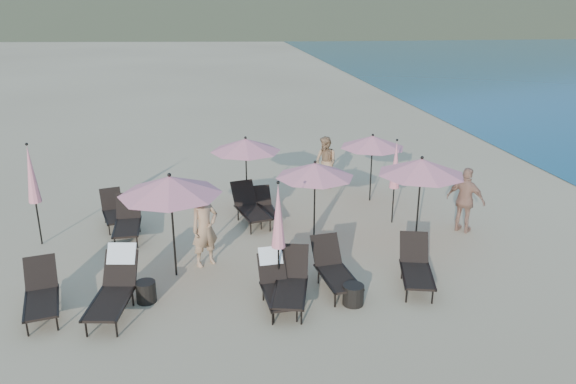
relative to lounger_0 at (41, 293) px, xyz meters
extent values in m
plane|color=#D6BA8C|center=(5.84, 0.02, -0.45)|extent=(800.00, 800.00, 0.00)
cube|color=black|center=(0.06, -0.28, -0.10)|extent=(0.87, 1.33, 0.05)
cube|color=black|center=(-0.11, 0.52, 0.20)|extent=(0.71, 0.58, 0.63)
cylinder|color=black|center=(-0.09, -0.83, -0.28)|extent=(0.04, 0.04, 0.35)
cylinder|color=black|center=(-0.31, 0.19, -0.28)|extent=(0.04, 0.04, 0.35)
cylinder|color=black|center=(0.43, -0.72, -0.28)|extent=(0.04, 0.04, 0.35)
cylinder|color=black|center=(0.20, 0.31, -0.28)|extent=(0.04, 0.04, 0.35)
cube|color=black|center=(-0.25, -0.29, -0.09)|extent=(0.33, 1.35, 0.04)
cube|color=black|center=(0.35, -0.16, -0.09)|extent=(0.33, 1.35, 0.04)
cube|color=black|center=(1.39, -0.53, -0.07)|extent=(0.89, 1.42, 0.06)
cube|color=black|center=(1.53, 0.35, 0.26)|extent=(0.76, 0.61, 0.68)
cylinder|color=black|center=(1.02, -1.02, -0.27)|extent=(0.04, 0.04, 0.38)
cylinder|color=black|center=(1.20, 0.10, -0.27)|extent=(0.04, 0.04, 0.38)
cylinder|color=black|center=(1.58, -1.12, -0.27)|extent=(0.04, 0.04, 0.38)
cylinder|color=black|center=(1.77, 0.00, -0.27)|extent=(0.04, 0.04, 0.38)
cube|color=black|center=(1.07, -0.42, -0.06)|extent=(0.29, 1.48, 0.04)
cube|color=black|center=(1.73, -0.53, -0.06)|extent=(0.29, 1.48, 0.04)
cube|color=white|center=(1.56, 0.51, 0.52)|extent=(0.64, 0.40, 0.41)
cube|color=black|center=(4.97, -0.66, -0.08)|extent=(0.94, 1.39, 0.05)
cube|color=black|center=(5.17, 0.17, 0.23)|extent=(0.75, 0.62, 0.65)
cylinder|color=black|center=(4.57, -1.10, -0.27)|extent=(0.04, 0.04, 0.36)
cylinder|color=black|center=(4.83, -0.04, -0.27)|extent=(0.04, 0.04, 0.36)
cylinder|color=black|center=(5.11, -1.24, -0.27)|extent=(0.04, 0.04, 0.36)
cylinder|color=black|center=(5.37, -0.18, -0.27)|extent=(0.04, 0.04, 0.36)
cube|color=black|center=(4.67, -0.53, -0.07)|extent=(0.39, 1.40, 0.04)
cube|color=black|center=(5.29, -0.68, -0.07)|extent=(0.39, 1.40, 0.04)
cube|color=black|center=(4.76, -0.68, -0.12)|extent=(0.67, 1.17, 0.05)
cube|color=black|center=(4.70, 0.08, 0.15)|extent=(0.61, 0.47, 0.58)
cylinder|color=black|center=(4.55, -1.17, -0.29)|extent=(0.03, 0.03, 0.32)
cylinder|color=black|center=(4.47, -0.20, -0.29)|extent=(0.03, 0.03, 0.32)
cylinder|color=black|center=(5.03, -1.13, -0.29)|extent=(0.03, 0.03, 0.32)
cylinder|color=black|center=(4.96, -0.16, -0.29)|extent=(0.03, 0.03, 0.32)
cube|color=black|center=(4.47, -0.65, -0.11)|extent=(0.13, 1.27, 0.04)
cube|color=black|center=(5.03, -0.61, -0.11)|extent=(0.13, 1.27, 0.04)
cube|color=white|center=(4.69, 0.22, 0.38)|extent=(0.53, 0.30, 0.35)
cube|color=black|center=(6.12, -0.16, -0.09)|extent=(0.78, 1.30, 0.05)
cube|color=black|center=(6.02, 0.67, 0.21)|extent=(0.69, 0.54, 0.64)
cylinder|color=black|center=(5.91, -0.70, -0.28)|extent=(0.04, 0.04, 0.35)
cylinder|color=black|center=(5.78, 0.35, -0.28)|extent=(0.04, 0.04, 0.35)
cylinder|color=black|center=(6.44, -0.64, -0.28)|extent=(0.04, 0.04, 0.35)
cylinder|color=black|center=(6.32, 0.42, -0.28)|extent=(0.04, 0.04, 0.35)
cube|color=black|center=(5.80, -0.14, -0.08)|extent=(0.21, 1.39, 0.04)
cube|color=black|center=(6.42, -0.07, -0.08)|extent=(0.21, 1.39, 0.04)
cube|color=black|center=(7.83, -0.32, -0.09)|extent=(0.93, 1.36, 0.05)
cube|color=black|center=(8.04, 0.48, 0.21)|extent=(0.74, 0.62, 0.64)
cylinder|color=black|center=(7.44, -0.75, -0.28)|extent=(0.04, 0.04, 0.35)
cylinder|color=black|center=(7.71, 0.28, -0.28)|extent=(0.04, 0.04, 0.35)
cylinder|color=black|center=(7.96, -0.89, -0.28)|extent=(0.04, 0.04, 0.35)
cylinder|color=black|center=(8.23, 0.14, -0.28)|extent=(0.04, 0.04, 0.35)
cube|color=black|center=(7.54, -0.19, -0.08)|extent=(0.39, 1.36, 0.04)
cube|color=black|center=(8.14, -0.35, -0.08)|extent=(0.39, 1.36, 0.04)
cube|color=black|center=(0.88, 4.39, -0.13)|extent=(0.85, 1.23, 0.05)
cube|color=black|center=(0.69, 5.12, 0.15)|extent=(0.67, 0.56, 0.58)
cylinder|color=black|center=(0.77, 3.88, -0.29)|extent=(0.03, 0.03, 0.32)
cylinder|color=black|center=(0.52, 4.81, -0.29)|extent=(0.03, 0.03, 0.32)
cylinder|color=black|center=(1.24, 4.00, -0.29)|extent=(0.03, 0.03, 0.32)
cylinder|color=black|center=(0.99, 4.94, -0.29)|extent=(0.03, 0.03, 0.32)
cube|color=black|center=(0.60, 4.37, -0.12)|extent=(0.36, 1.23, 0.04)
cube|color=black|center=(1.14, 4.51, -0.12)|extent=(0.36, 1.23, 0.04)
cube|color=black|center=(1.30, 3.42, -0.09)|extent=(0.69, 1.28, 0.05)
cube|color=black|center=(1.27, 4.26, 0.22)|extent=(0.66, 0.50, 0.65)
cylinder|color=black|center=(1.04, 2.89, -0.28)|extent=(0.04, 0.04, 0.36)
cylinder|color=black|center=(1.01, 3.97, -0.28)|extent=(0.04, 0.04, 0.36)
cylinder|color=black|center=(1.59, 2.90, -0.28)|extent=(0.04, 0.04, 0.36)
cylinder|color=black|center=(1.55, 3.98, -0.28)|extent=(0.04, 0.04, 0.36)
cube|color=black|center=(0.98, 3.46, -0.08)|extent=(0.09, 1.42, 0.04)
cube|color=black|center=(1.61, 3.48, -0.08)|extent=(0.09, 1.42, 0.04)
cube|color=black|center=(5.06, 4.11, -0.14)|extent=(0.63, 1.10, 0.04)
cube|color=black|center=(5.00, 4.82, 0.12)|extent=(0.58, 0.44, 0.55)
cylinder|color=black|center=(4.86, 3.65, -0.30)|extent=(0.03, 0.03, 0.30)
cylinder|color=black|center=(4.79, 4.56, -0.30)|extent=(0.03, 0.03, 0.30)
cylinder|color=black|center=(5.32, 3.68, -0.30)|extent=(0.03, 0.03, 0.30)
cylinder|color=black|center=(5.25, 4.59, -0.30)|extent=(0.03, 0.03, 0.30)
cube|color=black|center=(4.79, 4.13, -0.13)|extent=(0.13, 1.20, 0.04)
cube|color=black|center=(5.32, 4.17, -0.13)|extent=(0.13, 1.20, 0.04)
cube|color=black|center=(4.69, 3.93, -0.08)|extent=(0.96, 1.41, 0.05)
cube|color=black|center=(4.48, 4.77, 0.24)|extent=(0.77, 0.63, 0.67)
cylinder|color=black|center=(4.54, 3.34, -0.27)|extent=(0.04, 0.04, 0.37)
cylinder|color=black|center=(4.28, 4.42, -0.27)|extent=(0.04, 0.04, 0.37)
cylinder|color=black|center=(5.09, 3.47, -0.27)|extent=(0.04, 0.04, 0.37)
cylinder|color=black|center=(4.82, 4.55, -0.27)|extent=(0.04, 0.04, 0.37)
cube|color=black|center=(4.36, 3.90, -0.07)|extent=(0.39, 1.42, 0.04)
cube|color=black|center=(4.99, 4.06, -0.07)|extent=(0.39, 1.42, 0.04)
cylinder|color=black|center=(2.62, 1.26, 0.70)|extent=(0.05, 0.05, 2.30)
cone|color=pink|center=(2.62, 1.26, 1.74)|extent=(2.30, 2.30, 0.42)
sphere|color=black|center=(2.62, 1.26, 1.98)|extent=(0.09, 0.09, 0.09)
cylinder|color=black|center=(6.16, 2.73, 0.56)|extent=(0.04, 0.04, 2.03)
cone|color=pink|center=(6.16, 2.73, 1.48)|extent=(2.03, 2.03, 0.37)
sphere|color=black|center=(6.16, 2.73, 1.69)|extent=(0.08, 0.08, 0.08)
cylinder|color=black|center=(8.74, 2.08, 0.65)|extent=(0.05, 0.05, 2.20)
cone|color=pink|center=(8.74, 2.08, 1.64)|extent=(2.20, 2.20, 0.40)
sphere|color=black|center=(8.74, 2.08, 1.87)|extent=(0.08, 0.08, 0.08)
cylinder|color=black|center=(4.62, 5.35, 0.59)|extent=(0.04, 0.04, 2.09)
cone|color=pink|center=(4.62, 5.35, 1.53)|extent=(2.09, 2.09, 0.38)
sphere|color=black|center=(4.62, 5.35, 1.75)|extent=(0.08, 0.08, 0.08)
cylinder|color=black|center=(8.52, 5.45, 0.55)|extent=(0.04, 0.04, 2.01)
cone|color=pink|center=(8.52, 5.45, 1.46)|extent=(2.01, 2.01, 0.36)
sphere|color=black|center=(8.52, 5.45, 1.67)|extent=(0.08, 0.08, 0.08)
cylinder|color=black|center=(4.84, 0.06, 0.10)|extent=(0.04, 0.04, 1.10)
cone|color=pink|center=(4.84, 0.06, 1.35)|extent=(0.30, 0.30, 1.40)
sphere|color=black|center=(4.84, 0.06, 2.08)|extent=(0.07, 0.07, 0.07)
cylinder|color=black|center=(8.60, 3.56, 0.07)|extent=(0.04, 0.04, 1.05)
cone|color=pink|center=(8.60, 3.56, 1.27)|extent=(0.29, 0.29, 1.34)
sphere|color=black|center=(8.60, 3.56, 1.96)|extent=(0.07, 0.07, 0.07)
cylinder|color=black|center=(-0.90, 3.57, 0.13)|extent=(0.04, 0.04, 1.16)
cone|color=pink|center=(-0.90, 3.57, 1.45)|extent=(0.32, 0.32, 1.48)
sphere|color=black|center=(-0.90, 3.57, 2.22)|extent=(0.07, 0.07, 0.07)
cylinder|color=black|center=(2.03, 0.14, -0.22)|extent=(0.42, 0.42, 0.46)
cylinder|color=black|center=(6.31, -0.64, -0.23)|extent=(0.45, 0.45, 0.44)
imported|color=tan|center=(3.32, 1.72, 0.48)|extent=(0.81, 0.71, 1.87)
imported|color=#A67C55|center=(7.41, 6.96, 0.41)|extent=(0.97, 1.05, 1.74)
imported|color=#AB7961|center=(10.31, 2.65, 0.45)|extent=(1.04, 1.08, 1.81)
camera|label=1|loc=(3.35, -10.65, 5.63)|focal=35.00mm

